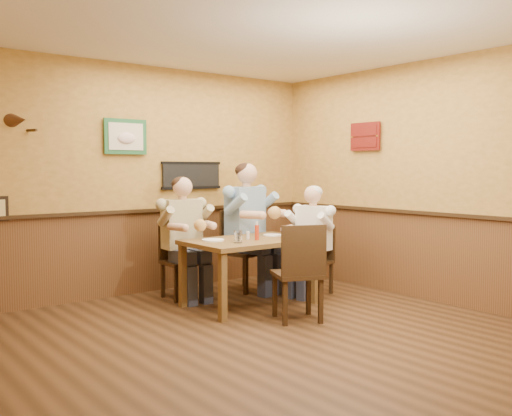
{
  "coord_description": "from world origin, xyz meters",
  "views": [
    {
      "loc": [
        -3.18,
        -3.9,
        1.54
      ],
      "look_at": [
        0.71,
        1.1,
        1.1
      ],
      "focal_mm": 40.0,
      "sensor_mm": 36.0,
      "label": 1
    }
  ],
  "objects_px": {
    "hot_sauce_bottle": "(257,232)",
    "dining_table": "(250,247)",
    "water_glass_left": "(238,237)",
    "diner_white_elder": "(314,246)",
    "chair_back_right": "(245,250)",
    "chair_back_left": "(182,260)",
    "water_glass_mid": "(287,235)",
    "salt_shaker": "(248,235)",
    "pepper_shaker": "(237,237)",
    "cola_tumbler": "(285,233)",
    "diner_tan_shirt": "(182,244)",
    "chair_near_side": "(297,272)",
    "diner_blue_polo": "(245,233)",
    "chair_right_end": "(314,260)"
  },
  "relations": [
    {
      "from": "hot_sauce_bottle",
      "to": "dining_table",
      "type": "bearing_deg",
      "value": 95.95
    },
    {
      "from": "water_glass_left",
      "to": "diner_white_elder",
      "type": "bearing_deg",
      "value": 6.62
    },
    {
      "from": "chair_back_right",
      "to": "chair_back_left",
      "type": "bearing_deg",
      "value": 164.21
    },
    {
      "from": "water_glass_left",
      "to": "water_glass_mid",
      "type": "xyz_separation_m",
      "value": [
        0.51,
        -0.21,
        -0.0
      ]
    },
    {
      "from": "hot_sauce_bottle",
      "to": "salt_shaker",
      "type": "distance_m",
      "value": 0.13
    },
    {
      "from": "diner_white_elder",
      "to": "water_glass_left",
      "type": "height_order",
      "value": "diner_white_elder"
    },
    {
      "from": "hot_sauce_bottle",
      "to": "pepper_shaker",
      "type": "bearing_deg",
      "value": 160.18
    },
    {
      "from": "water_glass_mid",
      "to": "pepper_shaker",
      "type": "height_order",
      "value": "water_glass_mid"
    },
    {
      "from": "cola_tumbler",
      "to": "salt_shaker",
      "type": "xyz_separation_m",
      "value": [
        -0.39,
        0.18,
        -0.01
      ]
    },
    {
      "from": "water_glass_left",
      "to": "pepper_shaker",
      "type": "xyz_separation_m",
      "value": [
        0.09,
        0.14,
        -0.02
      ]
    },
    {
      "from": "hot_sauce_bottle",
      "to": "cola_tumbler",
      "type": "bearing_deg",
      "value": -9.28
    },
    {
      "from": "salt_shaker",
      "to": "chair_back_left",
      "type": "bearing_deg",
      "value": 117.71
    },
    {
      "from": "chair_back_left",
      "to": "cola_tumbler",
      "type": "height_order",
      "value": "chair_back_left"
    },
    {
      "from": "diner_tan_shirt",
      "to": "diner_white_elder",
      "type": "height_order",
      "value": "diner_tan_shirt"
    },
    {
      "from": "chair_near_side",
      "to": "dining_table",
      "type": "bearing_deg",
      "value": -65.9
    },
    {
      "from": "salt_shaker",
      "to": "water_glass_left",
      "type": "bearing_deg",
      "value": -146.48
    },
    {
      "from": "chair_back_left",
      "to": "cola_tumbler",
      "type": "distance_m",
      "value": 1.28
    },
    {
      "from": "diner_blue_polo",
      "to": "water_glass_mid",
      "type": "xyz_separation_m",
      "value": [
        -0.22,
        -1.06,
        0.09
      ]
    },
    {
      "from": "chair_near_side",
      "to": "cola_tumbler",
      "type": "xyz_separation_m",
      "value": [
        0.37,
        0.62,
        0.31
      ]
    },
    {
      "from": "chair_back_left",
      "to": "water_glass_mid",
      "type": "xyz_separation_m",
      "value": [
        0.64,
        -1.15,
        0.36
      ]
    },
    {
      "from": "hot_sauce_bottle",
      "to": "chair_right_end",
      "type": "bearing_deg",
      "value": 5.17
    },
    {
      "from": "water_glass_mid",
      "to": "pepper_shaker",
      "type": "bearing_deg",
      "value": 140.45
    },
    {
      "from": "chair_near_side",
      "to": "hot_sauce_bottle",
      "type": "xyz_separation_m",
      "value": [
        0.01,
        0.68,
        0.35
      ]
    },
    {
      "from": "chair_near_side",
      "to": "water_glass_left",
      "type": "distance_m",
      "value": 0.76
    },
    {
      "from": "chair_right_end",
      "to": "hot_sauce_bottle",
      "type": "bearing_deg",
      "value": -97.25
    },
    {
      "from": "chair_back_right",
      "to": "chair_near_side",
      "type": "relative_size",
      "value": 1.02
    },
    {
      "from": "water_glass_mid",
      "to": "dining_table",
      "type": "bearing_deg",
      "value": 119.55
    },
    {
      "from": "dining_table",
      "to": "chair_near_side",
      "type": "distance_m",
      "value": 0.81
    },
    {
      "from": "hot_sauce_bottle",
      "to": "salt_shaker",
      "type": "bearing_deg",
      "value": 106.96
    },
    {
      "from": "diner_white_elder",
      "to": "pepper_shaker",
      "type": "xyz_separation_m",
      "value": [
        -1.16,
        -0.01,
        0.2
      ]
    },
    {
      "from": "chair_right_end",
      "to": "pepper_shaker",
      "type": "bearing_deg",
      "value": -101.97
    },
    {
      "from": "chair_right_end",
      "to": "pepper_shaker",
      "type": "relative_size",
      "value": 9.02
    },
    {
      "from": "chair_back_right",
      "to": "chair_near_side",
      "type": "height_order",
      "value": "chair_back_right"
    },
    {
      "from": "chair_back_right",
      "to": "diner_tan_shirt",
      "type": "relative_size",
      "value": 0.78
    },
    {
      "from": "diner_white_elder",
      "to": "cola_tumbler",
      "type": "xyz_separation_m",
      "value": [
        -0.59,
        -0.14,
        0.21
      ]
    },
    {
      "from": "chair_near_side",
      "to": "diner_tan_shirt",
      "type": "xyz_separation_m",
      "value": [
        -0.43,
        1.56,
        0.15
      ]
    },
    {
      "from": "chair_back_right",
      "to": "cola_tumbler",
      "type": "distance_m",
      "value": 0.9
    },
    {
      "from": "diner_white_elder",
      "to": "salt_shaker",
      "type": "distance_m",
      "value": 1.0
    },
    {
      "from": "water_glass_mid",
      "to": "pepper_shaker",
      "type": "xyz_separation_m",
      "value": [
        -0.42,
        0.35,
        -0.02
      ]
    },
    {
      "from": "dining_table",
      "to": "chair_near_side",
      "type": "xyz_separation_m",
      "value": [
        0.0,
        -0.8,
        -0.16
      ]
    },
    {
      "from": "chair_back_left",
      "to": "salt_shaker",
      "type": "bearing_deg",
      "value": -59.61
    },
    {
      "from": "chair_back_right",
      "to": "diner_tan_shirt",
      "type": "distance_m",
      "value": 0.88
    },
    {
      "from": "chair_back_right",
      "to": "hot_sauce_bottle",
      "type": "xyz_separation_m",
      "value": [
        -0.43,
        -0.79,
        0.34
      ]
    },
    {
      "from": "water_glass_left",
      "to": "cola_tumbler",
      "type": "relative_size",
      "value": 1.17
    },
    {
      "from": "chair_back_left",
      "to": "diner_blue_polo",
      "type": "distance_m",
      "value": 0.91
    },
    {
      "from": "chair_near_side",
      "to": "diner_white_elder",
      "type": "height_order",
      "value": "diner_white_elder"
    },
    {
      "from": "diner_blue_polo",
      "to": "salt_shaker",
      "type": "bearing_deg",
      "value": -134.28
    },
    {
      "from": "diner_tan_shirt",
      "to": "pepper_shaker",
      "type": "height_order",
      "value": "diner_tan_shirt"
    },
    {
      "from": "chair_back_left",
      "to": "diner_blue_polo",
      "type": "bearing_deg",
      "value": -3.54
    },
    {
      "from": "diner_white_elder",
      "to": "chair_back_right",
      "type": "bearing_deg",
      "value": -155.9
    }
  ]
}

